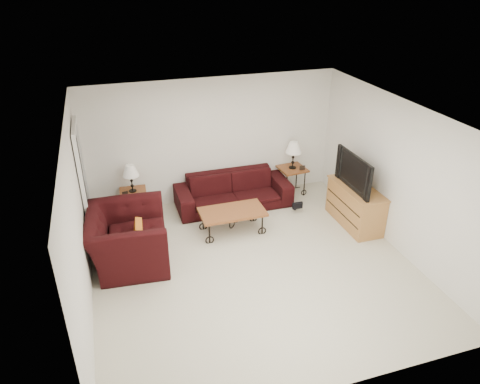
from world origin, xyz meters
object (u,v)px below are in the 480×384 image
object	(u,v)px
side_table_right	(292,180)
tv_stand	(355,206)
lamp_left	(131,178)
television	(359,171)
coffee_table	(232,221)
lamp_right	(293,155)
backpack	(295,201)
sofa	(233,191)
armchair	(128,238)
side_table_left	(134,204)

from	to	relation	value
side_table_right	tv_stand	bearing A→B (deg)	-67.84
lamp_left	television	size ratio (longest dim) A/B	0.48
coffee_table	tv_stand	world-z (taller)	tv_stand
lamp_right	coffee_table	size ratio (longest dim) A/B	0.50
lamp_left	backpack	size ratio (longest dim) A/B	1.33
lamp_left	television	distance (m)	4.15
sofa	side_table_right	distance (m)	1.35
lamp_right	coffee_table	distance (m)	2.08
lamp_left	tv_stand	world-z (taller)	lamp_left
lamp_right	coffee_table	xyz separation A→B (m)	(-1.64, -1.11, -0.65)
side_table_right	coffee_table	size ratio (longest dim) A/B	0.50
lamp_left	lamp_right	world-z (taller)	lamp_right
lamp_left	armchair	size ratio (longest dim) A/B	0.39
backpack	tv_stand	bearing A→B (deg)	-45.52
lamp_right	side_table_left	bearing A→B (deg)	180.00
sofa	tv_stand	xyz separation A→B (m)	(1.95, -1.33, 0.04)
lamp_right	coffee_table	bearing A→B (deg)	-145.88
lamp_right	coffee_table	world-z (taller)	lamp_right
lamp_right	tv_stand	size ratio (longest dim) A/B	0.46
armchair	tv_stand	bearing A→B (deg)	-85.62
lamp_right	backpack	xyz separation A→B (m)	(-0.23, -0.73, -0.66)
side_table_left	lamp_left	xyz separation A→B (m)	(0.00, 0.00, 0.54)
sofa	tv_stand	bearing A→B (deg)	-34.21
lamp_left	side_table_right	bearing A→B (deg)	0.00
coffee_table	lamp_left	bearing A→B (deg)	145.68
side_table_right	television	distance (m)	1.80
side_table_left	television	xyz separation A→B (m)	(3.86, -1.51, 0.81)
armchair	lamp_right	bearing A→B (deg)	-62.24
armchair	backpack	world-z (taller)	armchair
side_table_left	television	distance (m)	4.22
side_table_left	side_table_right	size ratio (longest dim) A/B	0.93
lamp_left	armchair	xyz separation A→B (m)	(-0.23, -1.48, -0.35)
side_table_right	armchair	bearing A→B (deg)	-157.01
tv_stand	backpack	xyz separation A→B (m)	(-0.85, 0.78, -0.18)
armchair	lamp_left	bearing A→B (deg)	-3.92
armchair	tv_stand	size ratio (longest dim) A/B	1.10
coffee_table	armchair	xyz separation A→B (m)	(-1.85, -0.37, 0.23)
coffee_table	tv_stand	xyz separation A→B (m)	(2.25, -0.40, 0.16)
lamp_right	backpack	size ratio (longest dim) A/B	1.43
coffee_table	tv_stand	size ratio (longest dim) A/B	0.93
side_table_left	lamp_right	bearing A→B (deg)	0.00
backpack	armchair	bearing A→B (deg)	-169.93
television	side_table_left	bearing A→B (deg)	-111.35
side_table_left	television	world-z (taller)	television
sofa	side_table_right	bearing A→B (deg)	7.65
sofa	lamp_left	size ratio (longest dim) A/B	4.24
television	backpack	distance (m)	1.43
side_table_left	backpack	bearing A→B (deg)	-13.53
television	sofa	bearing A→B (deg)	-124.48
coffee_table	side_table_right	bearing A→B (deg)	34.12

